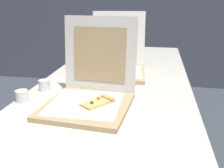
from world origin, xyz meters
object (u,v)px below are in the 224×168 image
object	(u,v)px
pizza_box_middle	(116,64)
cup_white_near_left	(22,96)
table	(114,92)
cup_white_far	(91,61)
pizza_box_front	(90,94)
cup_white_near_center	(44,85)

from	to	relation	value
pizza_box_middle	cup_white_near_left	bearing A→B (deg)	-127.34
table	cup_white_far	size ratio (longest dim) A/B	39.30
cup_white_near_left	cup_white_far	size ratio (longest dim) A/B	1.00
cup_white_far	cup_white_near_left	bearing A→B (deg)	-101.37
pizza_box_middle	cup_white_near_left	distance (m)	0.67
table	cup_white_near_left	world-z (taller)	cup_white_near_left
pizza_box_front	cup_white_near_center	bearing A→B (deg)	158.54
table	pizza_box_middle	bearing A→B (deg)	95.89
table	pizza_box_front	distance (m)	0.33
pizza_box_middle	pizza_box_front	bearing A→B (deg)	-98.04
pizza_box_front	cup_white_far	bearing A→B (deg)	109.43
pizza_box_middle	table	bearing A→B (deg)	-88.60
cup_white_near_left	cup_white_near_center	world-z (taller)	same
pizza_box_middle	cup_white_near_center	bearing A→B (deg)	-133.68
pizza_box_middle	cup_white_far	xyz separation A→B (m)	(-0.22, 0.16, -0.03)
table	pizza_box_front	world-z (taller)	pizza_box_front
table	pizza_box_middle	world-z (taller)	pizza_box_middle
pizza_box_front	pizza_box_middle	size ratio (longest dim) A/B	0.89
pizza_box_front	cup_white_near_left	bearing A→B (deg)	-171.38
pizza_box_middle	cup_white_far	bearing A→B (deg)	138.44
pizza_box_front	pizza_box_middle	distance (m)	0.54
pizza_box_middle	cup_white_near_left	size ratio (longest dim) A/B	8.33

